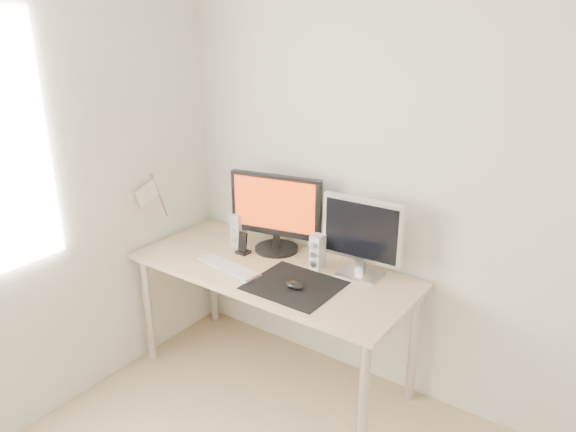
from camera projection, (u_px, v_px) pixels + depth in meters
The scene contains 11 objects.
wall_back at pixel (472, 192), 2.71m from camera, with size 3.50×3.50×0.00m, color white.
mousepad at pixel (294, 285), 2.91m from camera, with size 0.45×0.40×0.00m, color black.
mouse at pixel (294, 285), 2.87m from camera, with size 0.10×0.06×0.04m, color black.
desk at pixel (273, 280), 3.14m from camera, with size 1.60×0.70×0.73m.
main_monitor at pixel (276, 210), 3.24m from camera, with size 0.55×0.31×0.47m.
second_monitor at pixel (362, 234), 2.94m from camera, with size 0.45×0.17×0.43m.
speaker_left at pixel (238, 230), 3.37m from camera, with size 0.06×0.08×0.20m.
speaker_right at pixel (317, 252), 3.06m from camera, with size 0.06×0.08×0.20m.
keyboard at pixel (228, 267), 3.10m from camera, with size 0.43×0.17×0.02m.
phone_dock at pixel (243, 247), 3.28m from camera, with size 0.07×0.06×0.13m.
pennant at pixel (151, 194), 3.31m from camera, with size 0.01×0.23×0.29m.
Camera 1 is at (0.76, -0.86, 2.11)m, focal length 35.00 mm.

